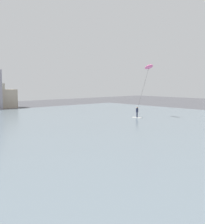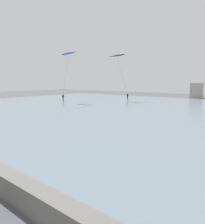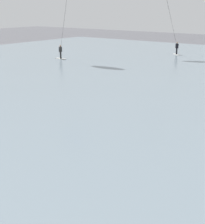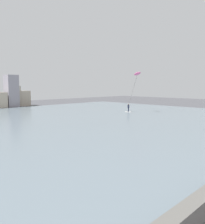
% 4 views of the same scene
% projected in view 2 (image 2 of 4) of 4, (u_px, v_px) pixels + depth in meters
% --- Properties ---
extents(water_bay, '(84.00, 52.00, 0.10)m').
position_uv_depth(water_bay, '(160.00, 111.00, 32.08)').
color(water_bay, slate).
rests_on(water_bay, ground).
extents(kitesurfer_black, '(4.52, 3.92, 10.96)m').
position_uv_depth(kitesurfer_black, '(118.00, 59.00, 47.91)').
color(kitesurfer_black, silver).
rests_on(kitesurfer_black, water_bay).
extents(kitesurfer_blue, '(4.33, 1.55, 10.87)m').
position_uv_depth(kitesurfer_blue, '(68.00, 56.00, 44.16)').
color(kitesurfer_blue, silver).
rests_on(kitesurfer_blue, water_bay).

